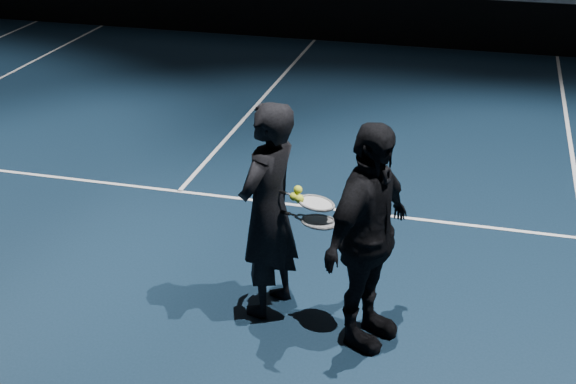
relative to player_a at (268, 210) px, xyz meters
The scene contains 8 objects.
floor 8.44m from the player_a, 100.48° to the left, with size 36.00×36.00×0.00m, color black.
court_lines 8.44m from the player_a, 100.48° to the left, with size 10.98×23.78×0.01m, color white, non-canonical shape.
net_mesh 8.41m from the player_a, 100.48° to the left, with size 12.80×0.02×0.86m, color black.
player_a is the anchor object (origin of this frame).
player_b 0.85m from the player_a, 15.84° to the right, with size 1.03×0.43×1.76m, color black.
racket_lower 0.45m from the player_a, 15.84° to the right, with size 0.68×0.22×0.03m, color black, non-canonical shape.
racket_upper 0.43m from the player_a, 10.13° to the right, with size 0.68×0.22×0.03m, color black, non-canonical shape.
tennis_balls 0.32m from the player_a, 14.72° to the right, with size 0.12×0.10×0.12m, color #AFBF28, non-canonical shape.
Camera 1 is at (3.07, -13.55, 3.67)m, focal length 50.00 mm.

